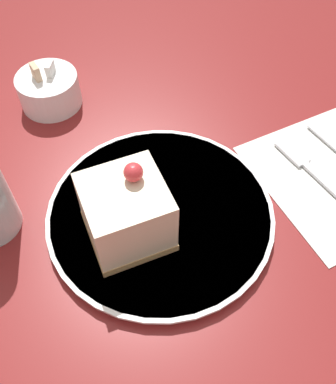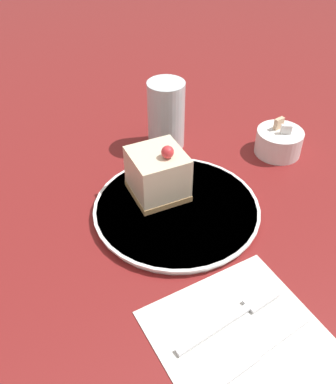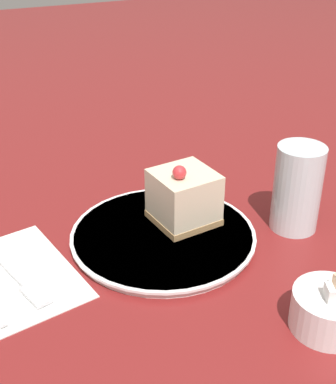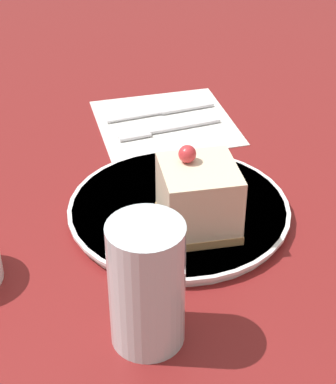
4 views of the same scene
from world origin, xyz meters
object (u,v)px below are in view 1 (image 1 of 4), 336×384
object	(u,v)px
sugar_bowl	(49,90)
cake_slice	(126,213)
fork	(314,172)
plate	(160,214)

from	to	relation	value
sugar_bowl	cake_slice	bearing A→B (deg)	-77.36
cake_slice	sugar_bowl	xyz separation A→B (m)	(-0.06, 0.26, -0.03)
cake_slice	sugar_bowl	world-z (taller)	cake_slice
fork	sugar_bowl	distance (m)	0.39
cake_slice	fork	size ratio (longest dim) A/B	0.63
sugar_bowl	plate	bearing A→B (deg)	-67.49
plate	sugar_bowl	world-z (taller)	sugar_bowl
plate	fork	distance (m)	0.21
plate	fork	size ratio (longest dim) A/B	1.69
cake_slice	sugar_bowl	size ratio (longest dim) A/B	1.13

